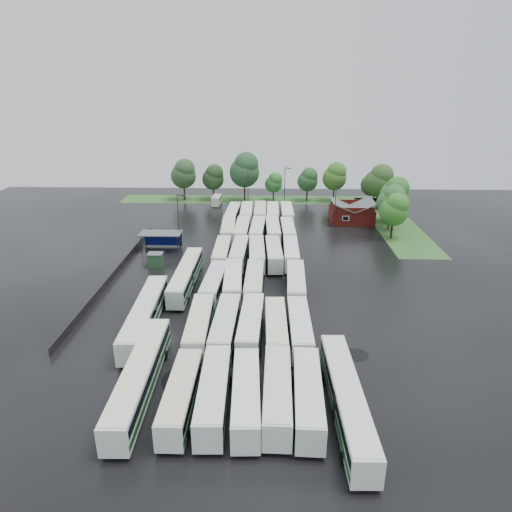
{
  "coord_description": "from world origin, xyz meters",
  "views": [
    {
      "loc": [
        4.27,
        -63.69,
        31.0
      ],
      "look_at": [
        2.0,
        12.0,
        2.5
      ],
      "focal_mm": 32.0,
      "sensor_mm": 36.0,
      "label": 1
    }
  ],
  "objects_px": {
    "artic_bus_west_a": "(140,376)",
    "minibus": "(217,200)",
    "artic_bus_east": "(346,398)",
    "brick_building": "(351,214)"
  },
  "relations": [
    {
      "from": "artic_bus_east",
      "to": "minibus",
      "type": "height_order",
      "value": "artic_bus_east"
    },
    {
      "from": "artic_bus_east",
      "to": "minibus",
      "type": "bearing_deg",
      "value": 103.42
    },
    {
      "from": "artic_bus_west_a",
      "to": "minibus",
      "type": "distance_m",
      "value": 81.41
    },
    {
      "from": "brick_building",
      "to": "artic_bus_east",
      "type": "xyz_separation_m",
      "value": [
        -11.91,
        -69.04,
        0.12
      ]
    },
    {
      "from": "artic_bus_west_a",
      "to": "minibus",
      "type": "bearing_deg",
      "value": 89.32
    },
    {
      "from": "brick_building",
      "to": "artic_bus_west_a",
      "type": "relative_size",
      "value": 0.51
    },
    {
      "from": "brick_building",
      "to": "minibus",
      "type": "distance_m",
      "value": 37.42
    },
    {
      "from": "artic_bus_west_a",
      "to": "artic_bus_east",
      "type": "bearing_deg",
      "value": -9.12
    },
    {
      "from": "artic_bus_west_a",
      "to": "minibus",
      "type": "relative_size",
      "value": 3.3
    },
    {
      "from": "minibus",
      "to": "brick_building",
      "type": "bearing_deg",
      "value": -22.91
    }
  ]
}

